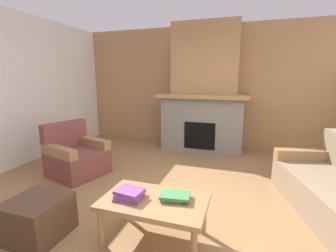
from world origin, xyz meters
name	(u,v)px	position (x,y,z in m)	size (l,w,h in m)	color
ground	(164,208)	(0.00, 0.00, 0.00)	(9.00, 9.00, 0.00)	olive
wall_back_wood_panel	(207,87)	(0.00, 3.00, 1.35)	(6.00, 0.12, 2.70)	#A87A4C
fireplace	(204,97)	(0.00, 2.62, 1.16)	(1.90, 0.82, 2.70)	gray
armchair	(76,157)	(-1.73, 0.55, 0.29)	(0.94, 0.94, 0.85)	brown
coffee_table	(154,204)	(0.09, -0.55, 0.38)	(1.00, 0.60, 0.43)	#997047
ottoman	(38,218)	(-1.03, -0.86, 0.20)	(0.52, 0.52, 0.40)	#4C3323
book_stack_near_edge	(129,194)	(-0.14, -0.60, 0.47)	(0.28, 0.24, 0.09)	#7A3D84
book_stack_center	(174,196)	(0.27, -0.49, 0.46)	(0.30, 0.22, 0.06)	#3D7F4C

